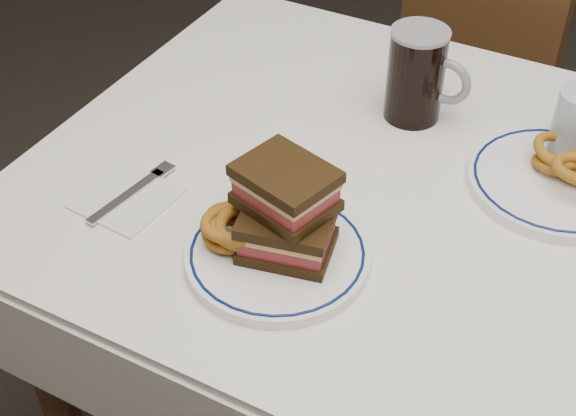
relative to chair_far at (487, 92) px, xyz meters
The scene contains 10 objects.
dining_table 0.83m from the chair_far, 78.22° to the right, with size 1.27×0.87×0.75m.
chair_far is the anchor object (origin of this frame).
main_plate 1.05m from the chair_far, 91.00° to the right, with size 0.24×0.24×0.02m.
reuben_sandwich 1.06m from the chair_far, 90.71° to the right, with size 0.14×0.13×0.12m.
onion_rings_main 1.07m from the chair_far, 94.29° to the right, with size 0.11×0.10×0.08m.
ketchup_ramekin 0.97m from the chair_far, 91.68° to the right, with size 0.05×0.05×0.03m.
beer_mug 0.72m from the chair_far, 88.44° to the right, with size 0.14×0.09×0.15m.
far_plate 0.80m from the chair_far, 68.93° to the right, with size 0.25×0.25×0.02m.
onion_rings_far 0.80m from the chair_far, 68.03° to the right, with size 0.11×0.12×0.06m.
napkin_fork 1.08m from the chair_far, 104.84° to the right, with size 0.13×0.16×0.01m.
Camera 1 is at (0.18, -0.87, 1.48)m, focal length 50.00 mm.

